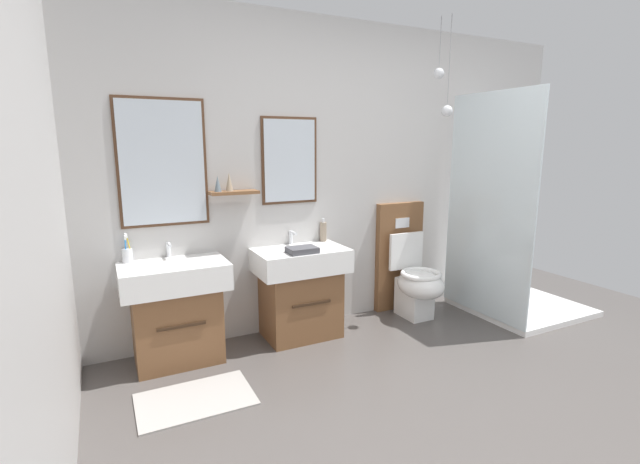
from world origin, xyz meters
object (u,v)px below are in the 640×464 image
vanity_sink_right (300,289)px  shower_tray (509,271)px  vanity_sink_left (176,308)px  toilet (409,274)px  soap_dispenser (323,231)px  folded_hand_towel (302,250)px  toothbrush_cup (127,254)px

vanity_sink_right → shower_tray: 1.94m
vanity_sink_left → toilet: bearing=-0.2°
soap_dispenser → vanity_sink_left: bearing=-172.5°
toilet → folded_hand_towel: size_ratio=4.55×
shower_tray → vanity_sink_right: bearing=168.4°
toilet → shower_tray: size_ratio=0.51×
vanity_sink_left → vanity_sink_right: (0.96, 0.00, 0.00)m
toilet → toothbrush_cup: 2.35m
vanity_sink_left → soap_dispenser: size_ratio=3.66×
vanity_sink_left → folded_hand_towel: (0.92, -0.13, 0.35)m
toilet → toothbrush_cup: toilet is taller
vanity_sink_left → soap_dispenser: bearing=7.5°
vanity_sink_left → soap_dispenser: soap_dispenser is taller
toothbrush_cup → soap_dispenser: 1.52m
soap_dispenser → shower_tray: (1.61, -0.55, -0.41)m
vanity_sink_left → shower_tray: bearing=-7.8°
shower_tray → soap_dispenser: bearing=161.0°
vanity_sink_left → toilet: 2.03m
vanity_sink_left → vanity_sink_right: bearing=0.0°
vanity_sink_left → toothbrush_cup: bearing=150.9°
vanity_sink_left → shower_tray: 2.88m
vanity_sink_right → toothbrush_cup: toothbrush_cup is taller
vanity_sink_left → folded_hand_towel: size_ratio=3.27×
toothbrush_cup → soap_dispenser: toothbrush_cup is taller
vanity_sink_right → folded_hand_towel: bearing=-106.7°
vanity_sink_left → vanity_sink_right: size_ratio=1.00×
toilet → folded_hand_towel: (-1.11, -0.13, 0.37)m
vanity_sink_right → toothbrush_cup: bearing=172.9°
vanity_sink_right → shower_tray: (1.90, -0.39, 0.00)m
vanity_sink_left → toilet: size_ratio=0.72×
toilet → toothbrush_cup: bearing=176.0°
soap_dispenser → folded_hand_towel: bearing=-137.8°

